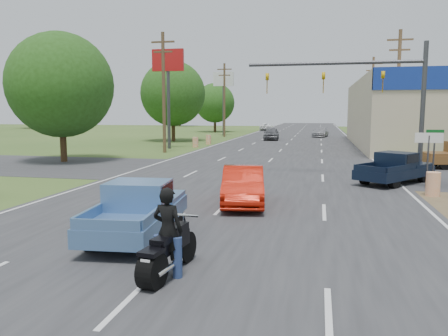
% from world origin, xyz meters
% --- Properties ---
extents(ground, '(200.00, 200.00, 0.00)m').
position_xyz_m(ground, '(0.00, 0.00, 0.00)').
color(ground, '#385421').
rests_on(ground, ground).
extents(main_road, '(15.00, 180.00, 0.02)m').
position_xyz_m(main_road, '(0.00, 40.00, 0.01)').
color(main_road, '#2D2D30').
rests_on(main_road, ground).
extents(cross_road, '(120.00, 10.00, 0.02)m').
position_xyz_m(cross_road, '(0.00, 18.00, 0.01)').
color(cross_road, '#2D2D30').
rests_on(cross_road, ground).
extents(utility_pole_2, '(2.00, 0.28, 10.00)m').
position_xyz_m(utility_pole_2, '(9.50, 31.00, 5.32)').
color(utility_pole_2, '#4C3823').
rests_on(utility_pole_2, ground).
extents(utility_pole_3, '(2.00, 0.28, 10.00)m').
position_xyz_m(utility_pole_3, '(9.50, 49.00, 5.32)').
color(utility_pole_3, '#4C3823').
rests_on(utility_pole_3, ground).
extents(utility_pole_5, '(2.00, 0.28, 10.00)m').
position_xyz_m(utility_pole_5, '(-9.50, 28.00, 5.32)').
color(utility_pole_5, '#4C3823').
rests_on(utility_pole_5, ground).
extents(utility_pole_6, '(2.00, 0.28, 10.00)m').
position_xyz_m(utility_pole_6, '(-9.50, 52.00, 5.32)').
color(utility_pole_6, '#4C3823').
rests_on(utility_pole_6, ground).
extents(tree_0, '(7.14, 7.14, 8.84)m').
position_xyz_m(tree_0, '(-14.00, 20.00, 5.26)').
color(tree_0, '#422D19').
rests_on(tree_0, ground).
extents(tree_1, '(7.56, 7.56, 9.36)m').
position_xyz_m(tree_1, '(-13.50, 42.00, 5.57)').
color(tree_1, '#422D19').
rests_on(tree_1, ground).
extents(tree_2, '(6.72, 6.72, 8.32)m').
position_xyz_m(tree_2, '(-14.20, 66.00, 4.95)').
color(tree_2, '#422D19').
rests_on(tree_2, ground).
extents(tree_4, '(9.24, 9.24, 11.44)m').
position_xyz_m(tree_4, '(-55.00, 75.00, 6.82)').
color(tree_4, '#422D19').
rests_on(tree_4, ground).
extents(tree_5, '(7.98, 7.98, 9.88)m').
position_xyz_m(tree_5, '(30.00, 95.00, 5.88)').
color(tree_5, '#422D19').
rests_on(tree_5, ground).
extents(tree_6, '(8.82, 8.82, 10.92)m').
position_xyz_m(tree_6, '(-30.00, 95.00, 6.51)').
color(tree_6, '#422D19').
rests_on(tree_6, ground).
extents(barrel_0, '(0.56, 0.56, 1.00)m').
position_xyz_m(barrel_0, '(8.00, 12.00, 0.50)').
color(barrel_0, orange).
rests_on(barrel_0, ground).
extents(barrel_1, '(0.56, 0.56, 1.00)m').
position_xyz_m(barrel_1, '(8.40, 20.50, 0.50)').
color(barrel_1, orange).
rests_on(barrel_1, ground).
extents(barrel_2, '(0.56, 0.56, 1.00)m').
position_xyz_m(barrel_2, '(-8.50, 34.00, 0.50)').
color(barrel_2, orange).
rests_on(barrel_2, ground).
extents(barrel_3, '(0.56, 0.56, 1.00)m').
position_xyz_m(barrel_3, '(-8.20, 38.00, 0.50)').
color(barrel_3, orange).
rests_on(barrel_3, ground).
extents(pole_sign_left_near, '(3.00, 0.35, 9.20)m').
position_xyz_m(pole_sign_left_near, '(-10.50, 32.00, 7.17)').
color(pole_sign_left_near, '#3F3F44').
rests_on(pole_sign_left_near, ground).
extents(pole_sign_left_far, '(3.00, 0.35, 9.20)m').
position_xyz_m(pole_sign_left_far, '(-10.50, 56.00, 7.17)').
color(pole_sign_left_far, '#3F3F44').
rests_on(pole_sign_left_far, ground).
extents(lane_sign, '(1.20, 0.08, 2.52)m').
position_xyz_m(lane_sign, '(8.20, 14.00, 1.90)').
color(lane_sign, '#3F3F44').
rests_on(lane_sign, ground).
extents(street_name_sign, '(0.80, 0.08, 2.61)m').
position_xyz_m(street_name_sign, '(8.80, 15.50, 1.61)').
color(street_name_sign, '#3F3F44').
rests_on(street_name_sign, ground).
extents(signal_mast, '(9.12, 0.40, 7.00)m').
position_xyz_m(signal_mast, '(5.82, 17.00, 4.80)').
color(signal_mast, '#3F3F44').
rests_on(signal_mast, ground).
extents(red_convertible, '(2.15, 4.45, 1.41)m').
position_xyz_m(red_convertible, '(0.62, 8.74, 0.70)').
color(red_convertible, '#B81808').
rests_on(red_convertible, ground).
extents(motorcycle, '(0.80, 2.35, 1.19)m').
position_xyz_m(motorcycle, '(0.32, 1.16, 0.53)').
color(motorcycle, black).
rests_on(motorcycle, ground).
extents(rider, '(0.72, 0.53, 1.82)m').
position_xyz_m(rider, '(0.33, 1.23, 0.91)').
color(rider, black).
rests_on(rider, ground).
extents(blue_pickup, '(2.20, 4.80, 1.55)m').
position_xyz_m(blue_pickup, '(-1.52, 4.03, 0.78)').
color(blue_pickup, black).
rests_on(blue_pickup, ground).
extents(navy_pickup, '(4.21, 4.70, 1.52)m').
position_xyz_m(navy_pickup, '(7.07, 15.15, 0.77)').
color(navy_pickup, black).
rests_on(navy_pickup, ground).
extents(distant_car_grey, '(2.04, 4.55, 1.52)m').
position_xyz_m(distant_car_grey, '(-2.41, 46.69, 0.76)').
color(distant_car_grey, '#56565B').
rests_on(distant_car_grey, ground).
extents(distant_car_silver, '(2.48, 4.72, 1.31)m').
position_xyz_m(distant_car_silver, '(3.49, 54.48, 0.65)').
color(distant_car_silver, '#A3A3A7').
rests_on(distant_car_silver, ground).
extents(distant_car_white, '(2.69, 4.94, 1.31)m').
position_xyz_m(distant_car_white, '(-6.50, 74.39, 0.66)').
color(distant_car_white, white).
rests_on(distant_car_white, ground).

